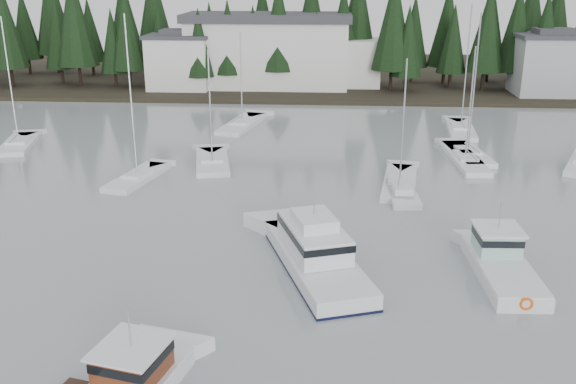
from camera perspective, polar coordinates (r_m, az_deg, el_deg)
name	(u,v)px	position (r m, az deg, el deg)	size (l,w,h in m)	color
far_shore_land	(305,75)	(115.13, 1.49, 10.37)	(240.00, 54.00, 1.00)	black
conifer_treeline	(302,85)	(104.28, 1.24, 9.47)	(200.00, 22.00, 20.00)	black
house_west	(180,61)	(99.18, -9.60, 11.44)	(9.54, 7.42, 8.75)	silver
house_east_a	(551,63)	(100.55, 22.36, 10.54)	(10.60, 8.48, 9.25)	#999EA0
harbor_inn	(282,51)	(100.02, -0.57, 12.40)	(29.50, 11.50, 10.90)	silver
cabin_cruiser_center	(316,256)	(39.60, 2.47, -5.70)	(7.43, 12.65, 5.19)	white
lobster_boat_teal	(501,265)	(40.89, 18.42, -6.21)	(3.33, 8.80, 4.82)	white
sailboat_1	(242,125)	(76.44, -4.08, 5.92)	(5.05, 11.26, 11.33)	white
sailboat_3	(212,163)	(61.33, -6.74, 2.54)	(4.68, 9.22, 11.26)	white
sailboat_6	(400,185)	(55.60, 9.89, 0.63)	(4.04, 10.03, 11.27)	white
sailboat_7	(19,145)	(72.89, -22.80, 3.84)	(4.76, 9.09, 13.70)	white
sailboat_8	(468,156)	(65.91, 15.68, 3.14)	(3.92, 8.99, 14.26)	white
sailboat_9	(461,131)	(76.14, 15.10, 5.28)	(3.72, 10.04, 14.59)	white
sailboat_11	(137,179)	(57.70, -13.24, 1.14)	(4.14, 8.50, 14.68)	white
sailboat_12	(465,161)	(63.90, 15.46, 2.65)	(3.02, 10.43, 11.47)	white
runabout_1	(402,197)	(52.51, 10.14, -0.40)	(2.49, 5.91, 1.42)	white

